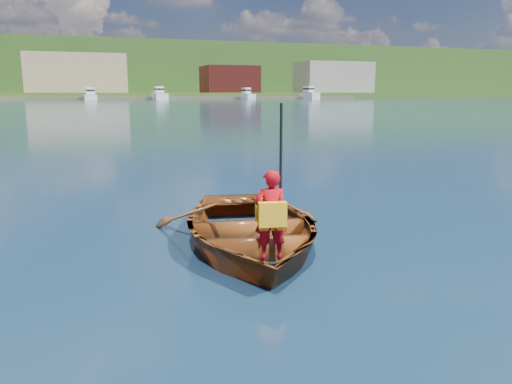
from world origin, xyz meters
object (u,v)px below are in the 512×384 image
at_px(child_paddler, 271,214).
at_px(marina_yachts, 49,95).
at_px(dock, 106,98).
at_px(rowboat, 249,228).

bearing_deg(child_paddler, marina_yachts, 95.05).
xyz_separation_m(child_paddler, marina_yachts, (-12.78, 144.61, 0.71)).
bearing_deg(dock, child_paddler, -90.95).
relative_size(rowboat, marina_yachts, 0.03).
relative_size(dock, marina_yachts, 1.14).
height_order(rowboat, marina_yachts, marina_yachts).
bearing_deg(marina_yachts, rowboat, -84.92).
xyz_separation_m(dock, marina_yachts, (-15.25, -4.69, 0.98)).
height_order(child_paddler, dock, child_paddler).
xyz_separation_m(rowboat, marina_yachts, (-12.78, 143.70, 1.12)).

